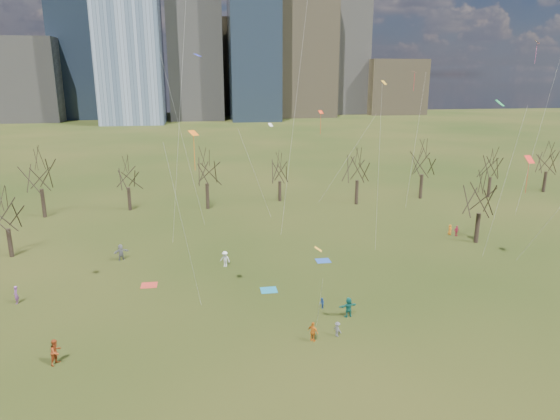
{
  "coord_description": "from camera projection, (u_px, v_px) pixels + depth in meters",
  "views": [
    {
      "loc": [
        -7.93,
        -36.82,
        20.49
      ],
      "look_at": [
        0.0,
        12.0,
        7.0
      ],
      "focal_mm": 32.0,
      "sensor_mm": 36.0,
      "label": 1
    }
  ],
  "objects": [
    {
      "name": "downtown_skyline",
      "position": [
        206.0,
        33.0,
        231.65
      ],
      "size": [
        212.5,
        78.0,
        118.0
      ],
      "color": "slate",
      "rests_on": "ground"
    },
    {
      "name": "person_3",
      "position": [
        337.0,
        329.0,
        40.21
      ],
      "size": [
        0.79,
        0.93,
        1.25
      ],
      "primitive_type": "imported",
      "rotation": [
        0.0,
        0.0,
        2.07
      ],
      "color": "slate",
      "rests_on": "ground"
    },
    {
      "name": "ground",
      "position": [
        303.0,
        328.0,
        41.68
      ],
      "size": [
        500.0,
        500.0,
        0.0
      ],
      "primitive_type": "plane",
      "color": "black",
      "rests_on": "ground"
    },
    {
      "name": "person_8",
      "position": [
        322.0,
        303.0,
        45.0
      ],
      "size": [
        0.41,
        0.52,
        1.02
      ],
      "primitive_type": "imported",
      "rotation": [
        0.0,
        0.0,
        4.77
      ],
      "color": "#244C9C",
      "rests_on": "ground"
    },
    {
      "name": "blanket_navy",
      "position": [
        323.0,
        261.0,
        56.67
      ],
      "size": [
        1.6,
        1.5,
        0.03
      ],
      "primitive_type": "cube",
      "color": "#2651B3",
      "rests_on": "ground"
    },
    {
      "name": "bare_tree_row",
      "position": [
        253.0,
        172.0,
        75.51
      ],
      "size": [
        113.04,
        29.8,
        9.5
      ],
      "color": "black",
      "rests_on": "ground"
    },
    {
      "name": "person_9",
      "position": [
        225.0,
        259.0,
        54.79
      ],
      "size": [
        1.32,
        1.15,
        1.77
      ],
      "primitive_type": "imported",
      "rotation": [
        0.0,
        0.0,
        5.74
      ],
      "color": "white",
      "rests_on": "ground"
    },
    {
      "name": "person_11",
      "position": [
        121.0,
        252.0,
        56.68
      ],
      "size": [
        1.81,
        1.28,
        1.88
      ],
      "primitive_type": "imported",
      "rotation": [
        0.0,
        0.0,
        0.46
      ],
      "color": "slate",
      "rests_on": "ground"
    },
    {
      "name": "person_5",
      "position": [
        348.0,
        307.0,
        43.4
      ],
      "size": [
        1.74,
        0.85,
        1.8
      ],
      "primitive_type": "imported",
      "rotation": [
        0.0,
        0.0,
        3.34
      ],
      "color": "#176A5E",
      "rests_on": "ground"
    },
    {
      "name": "person_7",
      "position": [
        16.0,
        295.0,
        45.94
      ],
      "size": [
        0.5,
        0.68,
        1.7
      ],
      "primitive_type": "imported",
      "rotation": [
        0.0,
        0.0,
        4.88
      ],
      "color": "#7C4488",
      "rests_on": "ground"
    },
    {
      "name": "person_10",
      "position": [
        456.0,
        231.0,
        65.24
      ],
      "size": [
        0.87,
        0.52,
        1.39
      ],
      "primitive_type": "imported",
      "rotation": [
        0.0,
        0.0,
        0.23
      ],
      "color": "#AE183B",
      "rests_on": "ground"
    },
    {
      "name": "blanket_teal",
      "position": [
        269.0,
        290.0,
        48.95
      ],
      "size": [
        1.6,
        1.5,
        0.03
      ],
      "primitive_type": "cube",
      "color": "teal",
      "rests_on": "ground"
    },
    {
      "name": "person_2",
      "position": [
        56.0,
        352.0,
        36.25
      ],
      "size": [
        1.11,
        1.2,
        1.98
      ],
      "primitive_type": "imported",
      "rotation": [
        0.0,
        0.0,
        1.08
      ],
      "color": "#A03C16",
      "rests_on": "ground"
    },
    {
      "name": "person_4",
      "position": [
        313.0,
        332.0,
        39.38
      ],
      "size": [
        0.96,
        0.98,
        1.65
      ],
      "primitive_type": "imported",
      "rotation": [
        0.0,
        0.0,
        2.33
      ],
      "color": "orange",
      "rests_on": "ground"
    },
    {
      "name": "person_12",
      "position": [
        450.0,
        230.0,
        65.72
      ],
      "size": [
        0.51,
        0.72,
        1.39
      ],
      "primitive_type": "imported",
      "rotation": [
        0.0,
        0.0,
        1.67
      ],
      "color": "orange",
      "rests_on": "ground"
    },
    {
      "name": "blanket_crimson",
      "position": [
        149.0,
        285.0,
        50.09
      ],
      "size": [
        1.6,
        1.5,
        0.03
      ],
      "primitive_type": "cube",
      "color": "red",
      "rests_on": "ground"
    },
    {
      "name": "kites_airborne",
      "position": [
        339.0,
        139.0,
        55.5
      ],
      "size": [
        65.74,
        44.36,
        33.84
      ],
      "color": "orange",
      "rests_on": "ground"
    }
  ]
}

